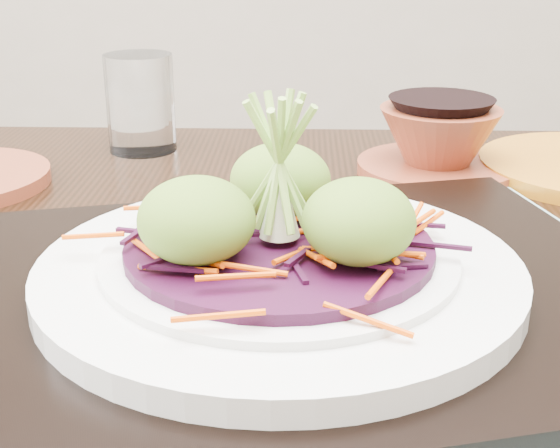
{
  "coord_description": "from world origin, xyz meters",
  "views": [
    {
      "loc": [
        -0.07,
        -0.52,
        1.0
      ],
      "look_at": [
        -0.08,
        -0.08,
        0.83
      ],
      "focal_mm": 50.0,
      "sensor_mm": 36.0,
      "label": 1
    }
  ],
  "objects_px": {
    "white_plate": "(279,270)",
    "water_glass": "(140,103)",
    "dining_table": "(329,413)",
    "terracotta_bowl_set": "(438,145)",
    "serving_tray": "(279,299)"
  },
  "relations": [
    {
      "from": "white_plate",
      "to": "water_glass",
      "type": "height_order",
      "value": "water_glass"
    },
    {
      "from": "dining_table",
      "to": "terracotta_bowl_set",
      "type": "xyz_separation_m",
      "value": [
        0.11,
        0.25,
        0.13
      ]
    },
    {
      "from": "terracotta_bowl_set",
      "to": "water_glass",
      "type": "bearing_deg",
      "value": 165.63
    },
    {
      "from": "serving_tray",
      "to": "white_plate",
      "type": "relative_size",
      "value": 1.54
    },
    {
      "from": "water_glass",
      "to": "terracotta_bowl_set",
      "type": "height_order",
      "value": "water_glass"
    },
    {
      "from": "water_glass",
      "to": "dining_table",
      "type": "bearing_deg",
      "value": -59.83
    },
    {
      "from": "dining_table",
      "to": "terracotta_bowl_set",
      "type": "distance_m",
      "value": 0.3
    },
    {
      "from": "white_plate",
      "to": "terracotta_bowl_set",
      "type": "xyz_separation_m",
      "value": [
        0.14,
        0.3,
        -0.01
      ]
    },
    {
      "from": "dining_table",
      "to": "serving_tray",
      "type": "bearing_deg",
      "value": -122.72
    },
    {
      "from": "terracotta_bowl_set",
      "to": "white_plate",
      "type": "bearing_deg",
      "value": -115.71
    },
    {
      "from": "serving_tray",
      "to": "terracotta_bowl_set",
      "type": "distance_m",
      "value": 0.33
    },
    {
      "from": "serving_tray",
      "to": "white_plate",
      "type": "bearing_deg",
      "value": 166.12
    },
    {
      "from": "water_glass",
      "to": "terracotta_bowl_set",
      "type": "relative_size",
      "value": 0.51
    },
    {
      "from": "serving_tray",
      "to": "white_plate",
      "type": "height_order",
      "value": "white_plate"
    },
    {
      "from": "white_plate",
      "to": "terracotta_bowl_set",
      "type": "distance_m",
      "value": 0.33
    }
  ]
}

